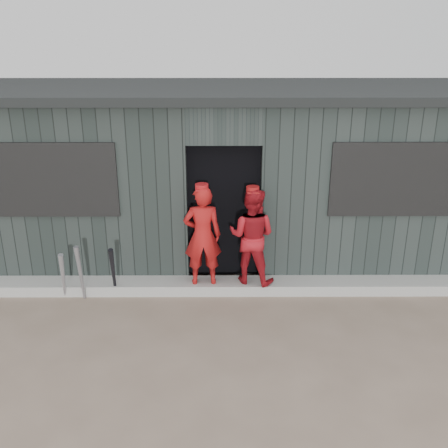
{
  "coord_description": "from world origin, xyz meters",
  "views": [
    {
      "loc": [
        -0.03,
        -4.36,
        3.29
      ],
      "look_at": [
        0.0,
        1.8,
        1.0
      ],
      "focal_mm": 40.0,
      "sensor_mm": 36.0,
      "label": 1
    }
  ],
  "objects_px": {
    "bat_left": "(63,276)",
    "bat_mid": "(80,273)",
    "bat_right": "(113,272)",
    "dugout": "(223,171)",
    "player_red_left": "(203,236)",
    "player_red_right": "(252,236)",
    "player_grey_back": "(246,239)"
  },
  "relations": [
    {
      "from": "bat_left",
      "to": "bat_mid",
      "type": "relative_size",
      "value": 0.89
    },
    {
      "from": "bat_right",
      "to": "dugout",
      "type": "xyz_separation_m",
      "value": [
        1.47,
        1.89,
        0.9
      ]
    },
    {
      "from": "player_red_left",
      "to": "player_red_right",
      "type": "distance_m",
      "value": 0.66
    },
    {
      "from": "player_red_left",
      "to": "player_red_right",
      "type": "xyz_separation_m",
      "value": [
        0.66,
        0.05,
        -0.02
      ]
    },
    {
      "from": "dugout",
      "to": "bat_right",
      "type": "bearing_deg",
      "value": -127.87
    },
    {
      "from": "bat_right",
      "to": "player_red_right",
      "type": "relative_size",
      "value": 0.6
    },
    {
      "from": "bat_left",
      "to": "player_grey_back",
      "type": "distance_m",
      "value": 2.57
    },
    {
      "from": "bat_mid",
      "to": "player_red_left",
      "type": "relative_size",
      "value": 0.58
    },
    {
      "from": "bat_right",
      "to": "bat_left",
      "type": "bearing_deg",
      "value": -176.57
    },
    {
      "from": "player_red_left",
      "to": "player_red_right",
      "type": "relative_size",
      "value": 1.04
    },
    {
      "from": "bat_left",
      "to": "player_grey_back",
      "type": "xyz_separation_m",
      "value": [
        2.45,
        0.76,
        0.21
      ]
    },
    {
      "from": "bat_mid",
      "to": "player_red_right",
      "type": "relative_size",
      "value": 0.6
    },
    {
      "from": "bat_left",
      "to": "player_red_left",
      "type": "relative_size",
      "value": 0.52
    },
    {
      "from": "bat_right",
      "to": "dugout",
      "type": "distance_m",
      "value": 2.56
    },
    {
      "from": "bat_mid",
      "to": "player_red_right",
      "type": "xyz_separation_m",
      "value": [
        2.26,
        0.27,
        0.41
      ]
    },
    {
      "from": "bat_mid",
      "to": "bat_right",
      "type": "height_order",
      "value": "bat_mid"
    },
    {
      "from": "player_red_right",
      "to": "player_grey_back",
      "type": "height_order",
      "value": "player_red_right"
    },
    {
      "from": "player_red_left",
      "to": "dugout",
      "type": "distance_m",
      "value": 1.8
    },
    {
      "from": "player_red_right",
      "to": "player_grey_back",
      "type": "distance_m",
      "value": 0.56
    },
    {
      "from": "player_grey_back",
      "to": "player_red_right",
      "type": "bearing_deg",
      "value": 94.58
    },
    {
      "from": "player_grey_back",
      "to": "bat_left",
      "type": "bearing_deg",
      "value": 15.58
    },
    {
      "from": "bat_mid",
      "to": "player_grey_back",
      "type": "bearing_deg",
      "value": 19.25
    },
    {
      "from": "player_grey_back",
      "to": "player_red_left",
      "type": "bearing_deg",
      "value": 40.8
    },
    {
      "from": "dugout",
      "to": "player_grey_back",
      "type": "bearing_deg",
      "value": -74.8
    },
    {
      "from": "player_red_right",
      "to": "bat_mid",
      "type": "bearing_deg",
      "value": 26.33
    },
    {
      "from": "bat_right",
      "to": "player_red_left",
      "type": "height_order",
      "value": "player_red_left"
    },
    {
      "from": "player_red_left",
      "to": "player_grey_back",
      "type": "distance_m",
      "value": 0.86
    },
    {
      "from": "bat_right",
      "to": "player_red_left",
      "type": "xyz_separation_m",
      "value": [
        1.18,
        0.17,
        0.45
      ]
    },
    {
      "from": "player_red_left",
      "to": "bat_left",
      "type": "bearing_deg",
      "value": 1.51
    },
    {
      "from": "bat_mid",
      "to": "bat_right",
      "type": "xyz_separation_m",
      "value": [
        0.42,
        0.05,
        -0.01
      ]
    },
    {
      "from": "bat_mid",
      "to": "dugout",
      "type": "distance_m",
      "value": 2.85
    },
    {
      "from": "bat_left",
      "to": "bat_mid",
      "type": "distance_m",
      "value": 0.24
    }
  ]
}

